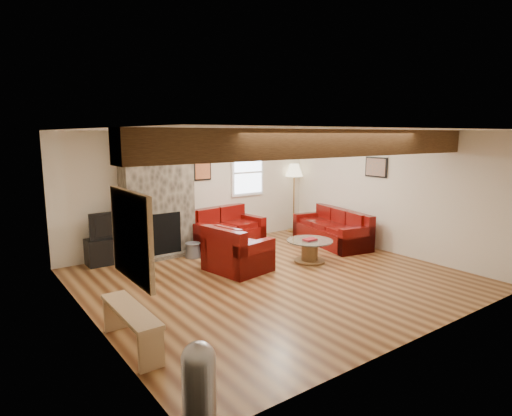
{
  "coord_description": "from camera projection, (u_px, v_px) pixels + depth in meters",
  "views": [
    {
      "loc": [
        -4.37,
        -5.5,
        2.43
      ],
      "look_at": [
        -0.09,
        0.4,
        1.17
      ],
      "focal_mm": 30.0,
      "sensor_mm": 36.0,
      "label": 1
    }
  ],
  "objects": [
    {
      "name": "tv_cabinet",
      "position": [
        113.0,
        250.0,
        8.19
      ],
      "size": [
        0.99,
        0.4,
        0.5
      ],
      "primitive_type": "cube",
      "color": "black",
      "rests_on": "floor"
    },
    {
      "name": "back_window",
      "position": [
        248.0,
        172.0,
        10.01
      ],
      "size": [
        0.9,
        0.08,
        1.1
      ],
      "primitive_type": null,
      "color": "silver",
      "rests_on": "room"
    },
    {
      "name": "television",
      "position": [
        112.0,
        224.0,
        8.11
      ],
      "size": [
        0.88,
        0.12,
        0.51
      ],
      "primitive_type": "imported",
      "color": "black",
      "rests_on": "tv_cabinet"
    },
    {
      "name": "coffee_table",
      "position": [
        310.0,
        251.0,
        8.22
      ],
      "size": [
        0.88,
        0.88,
        0.46
      ],
      "color": "#4D3319",
      "rests_on": "floor"
    },
    {
      "name": "artwork_right",
      "position": [
        376.0,
        167.0,
        8.98
      ],
      "size": [
        0.06,
        0.55,
        0.42
      ],
      "primitive_type": null,
      "color": "black",
      "rests_on": "room"
    },
    {
      "name": "ceiling_dome",
      "position": [
        282.0,
        134.0,
        8.15
      ],
      "size": [
        0.4,
        0.4,
        0.18
      ],
      "primitive_type": null,
      "color": "white",
      "rests_on": "room"
    },
    {
      "name": "hatch_window",
      "position": [
        132.0,
        236.0,
        4.17
      ],
      "size": [
        0.08,
        1.0,
        0.9
      ],
      "primitive_type": null,
      "color": "#A68457",
      "rests_on": "room"
    },
    {
      "name": "armchair_red",
      "position": [
        238.0,
        248.0,
        7.68
      ],
      "size": [
        1.06,
        1.16,
        0.83
      ],
      "primitive_type": null,
      "rotation": [
        0.0,
        0.0,
        1.75
      ],
      "color": "#4B0507",
      "rests_on": "floor"
    },
    {
      "name": "pine_bench",
      "position": [
        131.0,
        328.0,
        4.9
      ],
      "size": [
        0.29,
        1.26,
        0.47
      ],
      "primitive_type": null,
      "color": "#A68457",
      "rests_on": "floor"
    },
    {
      "name": "sofa_three",
      "position": [
        331.0,
        227.0,
        9.55
      ],
      "size": [
        1.18,
        2.1,
        0.76
      ],
      "primitive_type": null,
      "rotation": [
        0.0,
        0.0,
        -1.76
      ],
      "color": "#4B0507",
      "rests_on": "floor"
    },
    {
      "name": "oak_beam",
      "position": [
        331.0,
        143.0,
        5.94
      ],
      "size": [
        6.0,
        0.36,
        0.38
      ],
      "primitive_type": "cube",
      "color": "#341F0F",
      "rests_on": "room"
    },
    {
      "name": "artwork_back",
      "position": [
        202.0,
        168.0,
        9.29
      ],
      "size": [
        0.42,
        0.06,
        0.52
      ],
      "primitive_type": null,
      "color": "black",
      "rests_on": "room"
    },
    {
      "name": "pedal_bin",
      "position": [
        199.0,
        383.0,
        3.6
      ],
      "size": [
        0.37,
        0.37,
        0.73
      ],
      "primitive_type": null,
      "rotation": [
        0.0,
        0.0,
        -0.3
      ],
      "color": "#AFB0B5",
      "rests_on": "floor"
    },
    {
      "name": "coal_bucket",
      "position": [
        193.0,
        250.0,
        8.55
      ],
      "size": [
        0.32,
        0.32,
        0.3
      ],
      "primitive_type": null,
      "color": "slate",
      "rests_on": "floor"
    },
    {
      "name": "loveseat",
      "position": [
        226.0,
        228.0,
        9.29
      ],
      "size": [
        1.69,
        1.12,
        0.84
      ],
      "primitive_type": null,
      "rotation": [
        0.0,
        0.0,
        0.14
      ],
      "color": "#4B0507",
      "rests_on": "floor"
    },
    {
      "name": "chimney_breast",
      "position": [
        158.0,
        196.0,
        8.53
      ],
      "size": [
        1.4,
        0.67,
        2.5
      ],
      "color": "#37322A",
      "rests_on": "floor"
    },
    {
      "name": "room",
      "position": [
        274.0,
        206.0,
        7.12
      ],
      "size": [
        8.0,
        8.0,
        8.0
      ],
      "color": "#542D16",
      "rests_on": "ground"
    },
    {
      "name": "floor_lamp",
      "position": [
        294.0,
        174.0,
        10.65
      ],
      "size": [
        0.44,
        0.44,
        1.7
      ],
      "color": "tan",
      "rests_on": "floor"
    }
  ]
}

